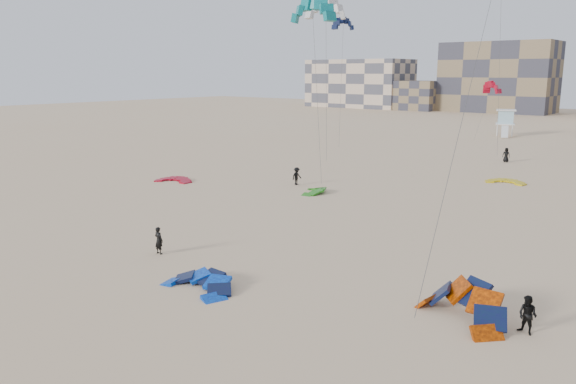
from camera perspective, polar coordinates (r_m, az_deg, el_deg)
The scene contains 18 objects.
ground at distance 29.43m, azimuth -11.03°, elevation -8.74°, with size 320.00×320.00×0.00m, color #D1B38C.
kite_ground_blue at distance 28.16m, azimuth -9.08°, elevation -9.63°, with size 3.86×3.92×1.14m, color blue, non-canonical shape.
kite_ground_orange at distance 25.67m, azimuth 17.11°, elevation -12.26°, with size 4.34×3.56×2.59m, color #F15000, non-canonical shape.
kite_ground_red at distance 55.39m, azimuth -11.48°, elevation 1.07°, with size 3.35×3.54×0.55m, color #B90F2C, non-canonical shape.
kite_ground_green at distance 49.27m, azimuth 2.60°, elevation -0.05°, with size 2.97×3.08×0.86m, color #2D911A, non-canonical shape.
kite_ground_yellow at distance 57.38m, azimuth 21.23°, elevation 0.86°, with size 3.24×3.40×0.44m, color #C78C0A, non-canonical shape.
kitesurfer_main at distance 33.44m, azimuth -13.00°, elevation -4.81°, with size 0.59×0.39×1.61m, color black.
kitesurfer_b at distance 24.96m, azimuth 23.16°, elevation -11.43°, with size 0.78×0.61×1.61m, color black.
kitesurfer_c at distance 52.42m, azimuth 0.89°, elevation 1.62°, with size 1.07×0.61×1.66m, color black.
kitesurfer_e at distance 70.64m, azimuth 21.29°, elevation 3.53°, with size 0.83×0.54×1.70m, color black.
kite_fly_teal_a at distance 48.67m, azimuth 2.52°, elevation 17.76°, with size 4.22×4.21×15.53m.
kite_fly_grey at distance 58.31m, azimuth 3.88°, elevation 17.88°, with size 5.46×5.45×16.71m.
kite_fly_navy at distance 78.09m, azimuth 5.64°, elevation 16.54°, with size 5.25×7.39×16.49m.
kite_fly_red at distance 88.16m, azimuth 20.00°, elevation 9.84°, with size 4.82×8.13×8.35m.
lifeguard_tower_far at distance 100.21m, azimuth 21.20°, elevation 6.57°, with size 3.85×6.34×4.30m.
condo_west_a at distance 173.49m, azimuth 7.27°, elevation 10.88°, with size 30.00×15.00×14.00m, color beige.
condo_west_b at distance 159.95m, azimuth 20.58°, elevation 10.85°, with size 28.00×14.00×18.00m, color #7E694C.
condo_fill_left at distance 162.15m, azimuth 12.97°, elevation 9.54°, with size 12.00×10.00×8.00m, color #7E694C.
Camera 1 is at (21.27, -17.51, 10.35)m, focal length 35.00 mm.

